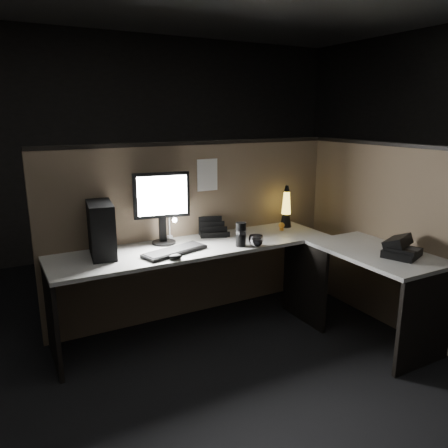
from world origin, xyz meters
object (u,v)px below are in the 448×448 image
pc_tower (101,229)px  keyboard (175,251)px  monitor (162,201)px  desk_phone (400,248)px  lava_lamp (286,210)px

pc_tower → keyboard: pc_tower is taller
monitor → desk_phone: size_ratio=1.78×
pc_tower → keyboard: (0.49, -0.20, -0.19)m
pc_tower → desk_phone: size_ratio=1.23×
pc_tower → lava_lamp: 1.70m
pc_tower → lava_lamp: pc_tower is taller
keyboard → monitor: bearing=70.8°
pc_tower → lava_lamp: (1.70, 0.04, -0.04)m
pc_tower → monitor: size_ratio=0.69×
pc_tower → desk_phone: pc_tower is taller
pc_tower → lava_lamp: size_ratio=1.03×
lava_lamp → monitor: bearing=177.9°
monitor → desk_phone: (1.42, -1.15, -0.29)m
monitor → lava_lamp: bearing=6.7°
monitor → lava_lamp: size_ratio=1.49×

